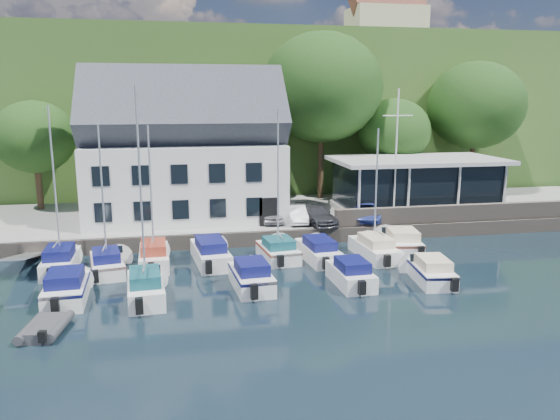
# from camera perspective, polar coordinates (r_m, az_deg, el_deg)

# --- Properties ---
(ground) EXTENTS (180.00, 180.00, 0.00)m
(ground) POSITION_cam_1_polar(r_m,az_deg,el_deg) (27.06, 6.54, -9.64)
(ground) COLOR black
(ground) RESTS_ON ground
(quay) EXTENTS (60.00, 13.00, 1.00)m
(quay) POSITION_cam_1_polar(r_m,az_deg,el_deg) (43.23, -0.35, -0.72)
(quay) COLOR gray
(quay) RESTS_ON ground
(quay_face) EXTENTS (60.00, 0.30, 1.00)m
(quay_face) POSITION_cam_1_polar(r_m,az_deg,el_deg) (37.03, 1.49, -2.85)
(quay_face) COLOR #62584F
(quay_face) RESTS_ON ground
(hillside) EXTENTS (160.00, 75.00, 16.00)m
(hillside) POSITION_cam_1_polar(r_m,az_deg,el_deg) (86.36, -5.86, 10.47)
(hillside) COLOR #29481B
(hillside) RESTS_ON ground
(field_patch) EXTENTS (50.00, 30.00, 0.30)m
(field_patch) POSITION_cam_1_polar(r_m,az_deg,el_deg) (95.51, -1.45, 15.54)
(field_patch) COLOR #5F6F37
(field_patch) RESTS_ON hillside
(farmhouse) EXTENTS (10.40, 7.00, 8.20)m
(farmhouse) POSITION_cam_1_polar(r_m,az_deg,el_deg) (82.24, 10.97, 18.72)
(farmhouse) COLOR #C1B293
(farmhouse) RESTS_ON hillside
(harbor_building) EXTENTS (14.40, 8.20, 8.70)m
(harbor_building) POSITION_cam_1_polar(r_m,az_deg,el_deg) (40.75, -9.86, 5.26)
(harbor_building) COLOR silver
(harbor_building) RESTS_ON quay
(club_pavilion) EXTENTS (13.20, 7.20, 4.10)m
(club_pavilion) POSITION_cam_1_polar(r_m,az_deg,el_deg) (44.68, 14.03, 2.67)
(club_pavilion) COLOR black
(club_pavilion) RESTS_ON quay
(seawall) EXTENTS (18.00, 0.50, 1.20)m
(seawall) POSITION_cam_1_polar(r_m,az_deg,el_deg) (41.34, 17.85, -0.31)
(seawall) COLOR #62584F
(seawall) RESTS_ON quay
(gangway) EXTENTS (1.20, 6.00, 1.40)m
(gangway) POSITION_cam_1_polar(r_m,az_deg,el_deg) (35.54, -24.85, -5.43)
(gangway) COLOR silver
(gangway) RESTS_ON ground
(car_silver) EXTENTS (1.90, 3.83, 1.25)m
(car_silver) POSITION_cam_1_polar(r_m,az_deg,el_deg) (39.23, -0.83, -0.32)
(car_silver) COLOR #A7A8AC
(car_silver) RESTS_ON quay
(car_white) EXTENTS (1.53, 3.70, 1.19)m
(car_white) POSITION_cam_1_polar(r_m,az_deg,el_deg) (39.04, 1.74, -0.43)
(car_white) COLOR silver
(car_white) RESTS_ON quay
(car_dgrey) EXTENTS (2.60, 4.59, 1.26)m
(car_dgrey) POSITION_cam_1_polar(r_m,az_deg,el_deg) (38.68, 3.83, -0.52)
(car_dgrey) COLOR #2D2E33
(car_dgrey) RESTS_ON quay
(car_blue) EXTENTS (2.78, 4.27, 1.36)m
(car_blue) POSITION_cam_1_polar(r_m,az_deg,el_deg) (40.16, 8.98, -0.11)
(car_blue) COLOR #33429C
(car_blue) RESTS_ON quay
(flagpole) EXTENTS (2.26, 0.20, 9.41)m
(flagpole) POSITION_cam_1_polar(r_m,az_deg,el_deg) (40.20, 12.03, 5.60)
(flagpole) COLOR silver
(flagpole) RESTS_ON quay
(tree_0) EXTENTS (6.28, 6.28, 8.58)m
(tree_0) POSITION_cam_1_polar(r_m,az_deg,el_deg) (47.18, -24.11, 5.21)
(tree_0) COLOR #19340F
(tree_0) RESTS_ON quay
(tree_2) EXTENTS (7.50, 7.50, 10.24)m
(tree_2) POSITION_cam_1_polar(r_m,az_deg,el_deg) (46.87, -6.32, 7.14)
(tree_2) COLOR #19340F
(tree_2) RESTS_ON quay
(tree_3) EXTENTS (10.47, 10.47, 14.31)m
(tree_3) POSITION_cam_1_polar(r_m,az_deg,el_deg) (48.13, 4.35, 9.72)
(tree_3) COLOR #19340F
(tree_3) RESTS_ON quay
(tree_4) EXTENTS (6.38, 6.38, 8.72)m
(tree_4) POSITION_cam_1_polar(r_m,az_deg,el_deg) (49.52, 11.77, 6.33)
(tree_4) COLOR #19340F
(tree_4) RESTS_ON quay
(tree_5) EXTENTS (8.80, 8.80, 12.03)m
(tree_5) POSITION_cam_1_polar(r_m,az_deg,el_deg) (53.95, 19.64, 8.08)
(tree_5) COLOR #19340F
(tree_5) RESTS_ON quay
(boat_r1_0) EXTENTS (2.04, 6.23, 9.27)m
(boat_r1_0) POSITION_cam_1_polar(r_m,az_deg,el_deg) (32.89, -22.45, 1.77)
(boat_r1_0) COLOR white
(boat_r1_0) RESTS_ON ground
(boat_r1_1) EXTENTS (2.81, 5.90, 8.50)m
(boat_r1_1) POSITION_cam_1_polar(r_m,az_deg,el_deg) (31.76, -18.02, 1.05)
(boat_r1_1) COLOR white
(boat_r1_1) RESTS_ON ground
(boat_r1_2) EXTENTS (2.04, 6.36, 9.19)m
(boat_r1_2) POSITION_cam_1_polar(r_m,az_deg,el_deg) (32.33, -13.35, 2.11)
(boat_r1_2) COLOR white
(boat_r1_2) RESTS_ON ground
(boat_r1_3) EXTENTS (2.68, 7.21, 1.56)m
(boat_r1_3) POSITION_cam_1_polar(r_m,az_deg,el_deg) (33.13, -7.28, -4.20)
(boat_r1_3) COLOR white
(boat_r1_3) RESTS_ON ground
(boat_r1_4) EXTENTS (2.67, 5.33, 8.62)m
(boat_r1_4) POSITION_cam_1_polar(r_m,az_deg,el_deg) (32.67, -0.21, 2.02)
(boat_r1_4) COLOR white
(boat_r1_4) RESTS_ON ground
(boat_r1_5) EXTENTS (2.38, 6.51, 1.43)m
(boat_r1_5) POSITION_cam_1_polar(r_m,az_deg,el_deg) (33.56, 4.03, -4.04)
(boat_r1_5) COLOR white
(boat_r1_5) RESTS_ON ground
(boat_r1_6) EXTENTS (2.27, 6.70, 8.86)m
(boat_r1_6) POSITION_cam_1_polar(r_m,az_deg,el_deg) (33.69, 10.03, 2.34)
(boat_r1_6) COLOR white
(boat_r1_6) RESTS_ON ground
(boat_r1_7) EXTENTS (3.14, 6.13, 1.53)m
(boat_r1_7) POSITION_cam_1_polar(r_m,az_deg,el_deg) (36.07, 12.53, -3.10)
(boat_r1_7) COLOR white
(boat_r1_7) RESTS_ON ground
(boat_r2_0) EXTENTS (2.32, 5.99, 1.55)m
(boat_r2_0) POSITION_cam_1_polar(r_m,az_deg,el_deg) (28.96, -21.41, -7.31)
(boat_r2_0) COLOR white
(boat_r2_0) RESTS_ON ground
(boat_r2_1) EXTENTS (2.33, 6.18, 9.43)m
(boat_r2_1) POSITION_cam_1_polar(r_m,az_deg,el_deg) (26.84, -14.28, 0.40)
(boat_r2_1) COLOR white
(boat_r2_1) RESTS_ON ground
(boat_r2_2) EXTENTS (2.36, 5.70, 1.55)m
(boat_r2_2) POSITION_cam_1_polar(r_m,az_deg,el_deg) (28.65, -3.02, -6.69)
(boat_r2_2) COLOR white
(boat_r2_2) RESTS_ON ground
(boat_r2_3) EXTENTS (2.04, 5.34, 1.45)m
(boat_r2_3) POSITION_cam_1_polar(r_m,az_deg,el_deg) (29.40, 7.40, -6.39)
(boat_r2_3) COLOR white
(boat_r2_3) RESTS_ON ground
(boat_r2_4) EXTENTS (2.57, 5.82, 1.40)m
(boat_r2_4) POSITION_cam_1_polar(r_m,az_deg,el_deg) (30.79, 15.47, -5.95)
(boat_r2_4) COLOR white
(boat_r2_4) RESTS_ON ground
(dinghy_1) EXTENTS (2.04, 2.99, 0.65)m
(dinghy_1) POSITION_cam_1_polar(r_m,az_deg,el_deg) (25.58, -23.32, -11.07)
(dinghy_1) COLOR #333337
(dinghy_1) RESTS_ON ground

